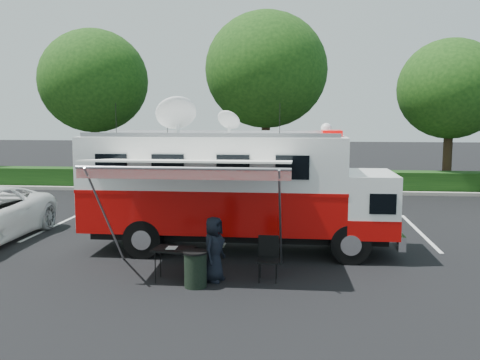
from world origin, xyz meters
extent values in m
plane|color=black|center=(0.00, 0.00, 0.00)|extent=(120.00, 120.00, 0.00)
cube|color=#9E998E|center=(4.00, 11.00, 0.07)|extent=(60.00, 0.35, 0.15)
cube|color=black|center=(4.00, 11.90, 0.50)|extent=(60.00, 1.20, 1.00)
cylinder|color=black|center=(-9.00, 13.00, 2.20)|extent=(0.44, 0.44, 4.40)
ellipsoid|color=#14380F|center=(-9.00, 13.00, 5.46)|extent=(5.63, 5.63, 5.35)
cylinder|color=black|center=(0.00, 13.00, 2.40)|extent=(0.44, 0.44, 4.80)
ellipsoid|color=#14380F|center=(0.00, 13.00, 5.95)|extent=(6.14, 6.14, 5.84)
cylinder|color=black|center=(9.00, 13.00, 2.00)|extent=(0.44, 0.44, 4.00)
ellipsoid|color=#14380F|center=(9.00, 13.00, 4.96)|extent=(5.12, 5.12, 4.86)
cube|color=silver|center=(-6.50, 3.00, 0.00)|extent=(0.12, 5.50, 0.01)
cube|color=silver|center=(-0.50, 3.00, 0.00)|extent=(0.12, 5.50, 0.01)
cube|color=silver|center=(5.50, 3.00, 0.00)|extent=(0.12, 5.50, 0.01)
cube|color=black|center=(0.00, 0.00, 0.51)|extent=(7.90, 1.29, 0.28)
cylinder|color=black|center=(2.94, -1.01, 0.51)|extent=(1.01, 0.29, 1.01)
cylinder|color=black|center=(2.94, 1.01, 0.51)|extent=(1.01, 0.29, 1.01)
cylinder|color=black|center=(-2.39, -1.01, 0.51)|extent=(1.01, 0.29, 1.01)
cylinder|color=black|center=(-2.39, 1.01, 0.51)|extent=(1.01, 0.29, 1.01)
cube|color=silver|center=(4.18, 0.00, 0.55)|extent=(0.18, 2.30, 0.37)
cube|color=white|center=(3.49, 0.00, 1.42)|extent=(1.29, 2.30, 1.56)
cube|color=#BD0907|center=(3.49, 0.00, 0.87)|extent=(1.30, 2.32, 0.51)
cube|color=black|center=(4.09, 0.00, 1.70)|extent=(0.11, 2.00, 0.64)
cube|color=#BD0907|center=(-0.64, 0.00, 1.19)|extent=(6.98, 2.30, 1.10)
cube|color=#BD0907|center=(-0.64, 0.00, 1.75)|extent=(7.00, 2.32, 0.09)
cube|color=white|center=(-0.64, 0.00, 2.44)|extent=(6.98, 2.30, 1.29)
cube|color=white|center=(-0.64, 0.00, 3.11)|extent=(6.98, 2.30, 0.07)
cube|color=#CC0505|center=(2.48, 0.00, 3.24)|extent=(0.51, 0.87, 0.15)
sphere|color=white|center=(2.39, 0.92, 3.34)|extent=(0.31, 0.31, 0.31)
ellipsoid|color=white|center=(-1.65, -0.14, 3.77)|extent=(1.10, 1.10, 0.33)
ellipsoid|color=white|center=(-0.28, 0.18, 3.58)|extent=(0.64, 0.64, 0.18)
cylinder|color=black|center=(-3.49, 0.37, 3.58)|extent=(0.02, 0.02, 0.92)
cylinder|color=black|center=(-2.02, 0.37, 3.58)|extent=(0.02, 0.02, 0.92)
cylinder|color=black|center=(1.10, 0.37, 3.58)|extent=(0.02, 0.02, 0.92)
cube|color=white|center=(-0.83, -2.25, 2.66)|extent=(4.59, 2.20, 0.19)
cube|color=red|center=(-0.83, -3.33, 2.50)|extent=(4.59, 0.04, 0.26)
cylinder|color=#B2B2B7|center=(-0.83, -3.35, 2.61)|extent=(4.59, 0.07, 0.07)
cylinder|color=#B2B2B7|center=(-2.87, -2.33, 1.31)|extent=(0.05, 2.39, 2.65)
cylinder|color=#B2B2B7|center=(1.22, -2.33, 1.31)|extent=(0.05, 2.39, 2.65)
imported|color=black|center=(-0.24, -2.74, 0.00)|extent=(0.66, 0.82, 1.47)
cube|color=black|center=(-1.15, -2.81, 0.72)|extent=(0.97, 0.76, 0.04)
cylinder|color=black|center=(-1.52, -3.04, 0.36)|extent=(0.02, 0.02, 0.72)
cylinder|color=black|center=(-1.52, -2.58, 0.36)|extent=(0.02, 0.02, 0.72)
cylinder|color=black|center=(-0.79, -3.04, 0.36)|extent=(0.02, 0.02, 0.72)
cylinder|color=black|center=(-0.79, -2.58, 0.36)|extent=(0.02, 0.02, 0.72)
cube|color=silver|center=(-1.20, -2.76, 0.75)|extent=(0.23, 0.31, 0.01)
cube|color=black|center=(0.96, -2.60, 0.47)|extent=(0.47, 0.47, 0.04)
cube|color=black|center=(0.96, -2.37, 0.73)|extent=(0.47, 0.05, 0.52)
cylinder|color=black|center=(0.77, -2.79, 0.24)|extent=(0.02, 0.02, 0.47)
cylinder|color=black|center=(0.77, -2.41, 0.24)|extent=(0.02, 0.02, 0.47)
cylinder|color=black|center=(1.15, -2.79, 0.24)|extent=(0.02, 0.02, 0.47)
cylinder|color=black|center=(1.15, -2.41, 0.24)|extent=(0.02, 0.02, 0.47)
cylinder|color=black|center=(-0.58, -3.19, 0.38)|extent=(0.49, 0.49, 0.75)
cylinder|color=black|center=(-0.58, -3.19, 0.77)|extent=(0.53, 0.53, 0.04)
camera|label=1|loc=(1.56, -14.28, 3.73)|focal=40.00mm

